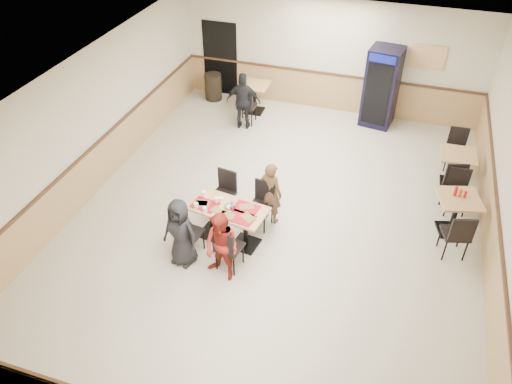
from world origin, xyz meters
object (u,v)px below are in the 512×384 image
(diner_woman_left, at_px, (181,233))
(trash_bin, at_px, (213,87))
(main_table, at_px, (228,218))
(pepsi_cooler, at_px, (381,87))
(diner_woman_right, at_px, (222,247))
(lone_diner, at_px, (244,101))
(side_table_far, at_px, (456,164))
(side_table_near, at_px, (456,209))
(diner_man_opposite, at_px, (271,193))
(back_table, at_px, (255,94))

(diner_woman_left, height_order, trash_bin, diner_woman_left)
(main_table, bearing_deg, pepsi_cooler, 76.88)
(pepsi_cooler, bearing_deg, diner_woman_right, -97.71)
(main_table, xyz_separation_m, lone_diner, (-1.12, 4.15, 0.23))
(lone_diner, height_order, side_table_far, lone_diner)
(lone_diner, distance_m, side_table_near, 5.82)
(side_table_near, bearing_deg, diner_man_opposite, -167.79)
(lone_diner, distance_m, trash_bin, 1.89)
(diner_man_opposite, height_order, back_table, diner_man_opposite)
(pepsi_cooler, bearing_deg, diner_man_opposite, -99.50)
(pepsi_cooler, xyz_separation_m, trash_bin, (-4.61, -0.04, -0.65))
(side_table_far, bearing_deg, diner_man_opposite, -145.40)
(lone_diner, xyz_separation_m, back_table, (-0.00, 0.91, -0.22))
(diner_woman_right, bearing_deg, diner_man_opposite, 97.20)
(main_table, height_order, side_table_far, side_table_far)
(diner_woman_left, relative_size, side_table_near, 1.46)
(diner_man_opposite, distance_m, side_table_far, 4.24)
(diner_woman_right, height_order, back_table, diner_woman_right)
(diner_woman_left, distance_m, lone_diner, 4.98)
(side_table_far, relative_size, trash_bin, 1.05)
(diner_woman_right, xyz_separation_m, lone_diner, (-1.36, 5.08, 0.06))
(diner_woman_right, bearing_deg, lone_diner, 123.84)
(lone_diner, distance_m, back_table, 0.94)
(lone_diner, bearing_deg, side_table_near, 144.63)
(diner_woman_right, xyz_separation_m, diner_man_opposite, (0.36, 1.74, -0.01))
(main_table, distance_m, side_table_near, 4.37)
(side_table_near, bearing_deg, lone_diner, 153.63)
(main_table, height_order, lone_diner, lone_diner)
(diner_man_opposite, distance_m, trash_bin, 5.54)
(diner_man_opposite, xyz_separation_m, back_table, (-1.72, 4.25, -0.14))
(main_table, xyz_separation_m, side_table_near, (4.08, 1.56, 0.03))
(side_table_far, distance_m, back_table, 5.52)
(diner_man_opposite, height_order, side_table_near, diner_man_opposite)
(lone_diner, xyz_separation_m, side_table_near, (5.21, -2.58, -0.20))
(main_table, height_order, diner_woman_left, diner_woman_left)
(side_table_near, xyz_separation_m, pepsi_cooler, (-1.95, 3.89, 0.48))
(pepsi_cooler, bearing_deg, trash_bin, -170.56)
(side_table_near, height_order, back_table, side_table_near)
(diner_woman_left, relative_size, lone_diner, 0.92)
(diner_woman_left, xyz_separation_m, trash_bin, (-1.88, 6.22, -0.32))
(diner_man_opposite, bearing_deg, diner_woman_right, 95.89)
(main_table, relative_size, diner_woman_right, 1.12)
(main_table, distance_m, side_table_far, 5.19)
(lone_diner, distance_m, side_table_far, 5.29)
(diner_man_opposite, bearing_deg, side_table_far, -127.85)
(back_table, distance_m, trash_bin, 1.41)
(diner_woman_right, distance_m, lone_diner, 5.25)
(main_table, relative_size, diner_woman_left, 1.12)
(pepsi_cooler, distance_m, trash_bin, 4.66)
(side_table_far, xyz_separation_m, trash_bin, (-6.56, 2.19, -0.15))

